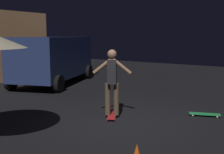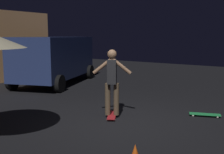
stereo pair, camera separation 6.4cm
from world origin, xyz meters
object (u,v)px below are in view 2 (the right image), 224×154
object	(u,v)px
parked_van	(55,57)
skateboard_spare	(205,114)
skateboard_ridden	(112,115)
skater	(112,78)

from	to	relation	value
parked_van	skateboard_spare	world-z (taller)	parked_van
parked_van	skateboard_spare	distance (m)	7.10
skateboard_ridden	skater	xyz separation A→B (m)	(0.00, 0.00, 0.98)
parked_van	skateboard_spare	bearing A→B (deg)	-100.19
parked_van	skater	xyz separation A→B (m)	(-2.71, -4.98, -0.12)
skateboard_ridden	skateboard_spare	bearing A→B (deg)	-52.68
parked_van	skater	distance (m)	5.67
skateboard_ridden	skateboard_spare	size ratio (longest dim) A/B	0.97
skateboard_spare	skater	xyz separation A→B (m)	(-1.47, 1.92, 0.98)
parked_van	skateboard_ridden	distance (m)	5.77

